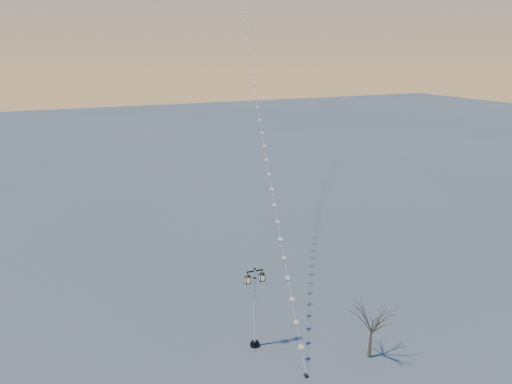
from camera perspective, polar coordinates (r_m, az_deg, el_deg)
ground at (r=30.19m, az=3.31°, el=-21.36°), size 300.00×300.00×0.00m
street_lamp at (r=30.25m, az=-0.15°, el=-13.88°), size 1.46×0.64×5.75m
bare_tree at (r=30.44m, az=14.38°, el=-15.50°), size 2.28×2.28×3.78m
kite_train at (r=49.92m, az=-0.35°, el=16.88°), size 16.41×52.81×37.18m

